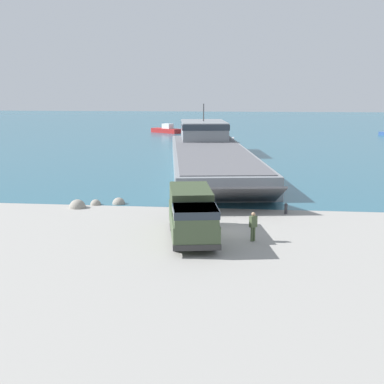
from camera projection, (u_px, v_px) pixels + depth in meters
name	position (u px, v px, depth m)	size (l,w,h in m)	color
ground_plane	(213.00, 231.00, 33.70)	(240.00, 240.00, 0.00)	gray
water_surface	(243.00, 127.00, 127.97)	(240.00, 180.00, 0.01)	#285B70
landing_craft	(209.00, 150.00, 64.21)	(14.56, 44.21, 6.88)	gray
military_truck	(192.00, 214.00, 31.83)	(3.93, 7.99, 2.84)	#3D4C33
soldier_on_ramp	(253.00, 224.00, 31.30)	(0.49, 0.47, 1.75)	#475638
moored_boat_b	(166.00, 130.00, 110.35)	(6.69, 5.47, 1.88)	#B22323
moored_boat_c	(213.00, 139.00, 90.42)	(7.31, 2.78, 1.68)	#B7BABF
mooring_bollard	(286.00, 208.00, 38.37)	(0.25, 0.25, 0.77)	#333338
shoreline_rock_a	(119.00, 204.00, 41.72)	(1.01, 1.01, 1.01)	gray
shoreline_rock_b	(77.00, 208.00, 40.38)	(1.26, 1.26, 1.26)	gray
shoreline_rock_c	(96.00, 205.00, 41.44)	(0.83, 0.83, 0.83)	gray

